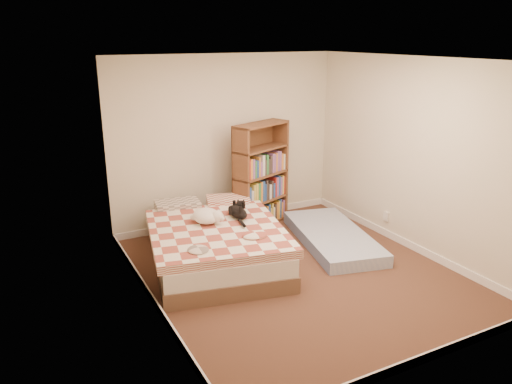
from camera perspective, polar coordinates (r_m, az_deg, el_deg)
name	(u,v)px	position (r m, az deg, el deg)	size (l,w,h in m)	color
room	(299,178)	(5.68, 4.91, 1.65)	(3.51, 4.01, 2.51)	#4B2C20
bed	(214,241)	(6.33, -4.86, -5.65)	(1.91, 2.41, 0.57)	brown
bookshelf	(260,188)	(7.43, 0.47, 0.47)	(1.04, 0.64, 1.54)	brown
floor_mattress	(333,237)	(6.98, 8.75, -5.11)	(0.83, 1.85, 0.17)	#6F87B9
black_cat	(236,211)	(6.40, -2.24, -2.19)	(0.40, 0.71, 0.16)	black
white_dog	(207,216)	(6.20, -5.57, -2.73)	(0.39, 0.41, 0.18)	white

